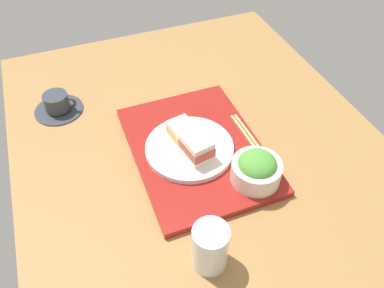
% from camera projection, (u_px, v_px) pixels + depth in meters
% --- Properties ---
extents(ground_plane, '(1.40, 1.00, 0.03)m').
position_uv_depth(ground_plane, '(209.00, 164.00, 1.05)').
color(ground_plane, olive).
extents(serving_tray, '(0.45, 0.33, 0.02)m').
position_uv_depth(serving_tray, '(197.00, 149.00, 1.05)').
color(serving_tray, maroon).
rests_on(serving_tray, ground_plane).
extents(sandwich_plate, '(0.23, 0.23, 0.02)m').
position_uv_depth(sandwich_plate, '(189.00, 148.00, 1.03)').
color(sandwich_plate, silver).
rests_on(sandwich_plate, serving_tray).
extents(sandwich_near, '(0.09, 0.07, 0.06)m').
position_uv_depth(sandwich_near, '(196.00, 146.00, 0.99)').
color(sandwich_near, '#EFE5C1').
rests_on(sandwich_near, sandwich_plate).
extents(sandwich_far, '(0.09, 0.07, 0.05)m').
position_uv_depth(sandwich_far, '(183.00, 132.00, 1.03)').
color(sandwich_far, '#EFE5C1').
rests_on(sandwich_far, sandwich_plate).
extents(salad_bowl, '(0.12, 0.12, 0.08)m').
position_uv_depth(salad_bowl, '(256.00, 169.00, 0.94)').
color(salad_bowl, silver).
rests_on(salad_bowl, serving_tray).
extents(chopsticks_pair, '(0.19, 0.02, 0.01)m').
position_uv_depth(chopsticks_pair, '(249.00, 137.00, 1.07)').
color(chopsticks_pair, tan).
rests_on(chopsticks_pair, serving_tray).
extents(coffee_cup, '(0.14, 0.14, 0.06)m').
position_uv_depth(coffee_cup, '(58.00, 104.00, 1.17)').
color(coffee_cup, '#333842').
rests_on(coffee_cup, ground_plane).
extents(drinking_glass, '(0.08, 0.08, 0.12)m').
position_uv_depth(drinking_glass, '(210.00, 247.00, 0.80)').
color(drinking_glass, silver).
rests_on(drinking_glass, ground_plane).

